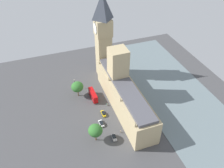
{
  "coord_description": "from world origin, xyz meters",
  "views": [
    {
      "loc": [
        36.31,
        86.39,
        92.44
      ],
      "look_at": [
        1.0,
        -11.67,
        8.45
      ],
      "focal_mm": 37.5,
      "sensor_mm": 36.0,
      "label": 1
    }
  ],
  "objects_px": {
    "parliament_building": "(123,92)",
    "plane_tree_near_tower": "(77,87)",
    "double_decker_bus_leading": "(93,95)",
    "car_white_midblock": "(101,123)",
    "car_yellow_cab_corner": "(103,114)",
    "pedestrian_kerbside": "(120,132)",
    "plane_tree_far_end": "(95,130)",
    "street_lamp_trailing": "(75,82)",
    "pedestrian_opposite_hall": "(107,105)",
    "clock_tower": "(103,36)",
    "pedestrian_by_river_gate": "(107,104)",
    "car_silver_under_trees": "(114,137)"
  },
  "relations": [
    {
      "from": "car_white_midblock",
      "to": "pedestrian_kerbside",
      "type": "bearing_deg",
      "value": -50.18
    },
    {
      "from": "car_white_midblock",
      "to": "plane_tree_far_end",
      "type": "height_order",
      "value": "plane_tree_far_end"
    },
    {
      "from": "car_yellow_cab_corner",
      "to": "car_white_midblock",
      "type": "xyz_separation_m",
      "value": [
        3.16,
        6.28,
        0.0
      ]
    },
    {
      "from": "parliament_building",
      "to": "car_white_midblock",
      "type": "bearing_deg",
      "value": 32.44
    },
    {
      "from": "plane_tree_near_tower",
      "to": "street_lamp_trailing",
      "type": "distance_m",
      "value": 7.93
    },
    {
      "from": "pedestrian_kerbside",
      "to": "parliament_building",
      "type": "bearing_deg",
      "value": 157.57
    },
    {
      "from": "double_decker_bus_leading",
      "to": "street_lamp_trailing",
      "type": "relative_size",
      "value": 1.62
    },
    {
      "from": "plane_tree_far_end",
      "to": "plane_tree_near_tower",
      "type": "height_order",
      "value": "plane_tree_far_end"
    },
    {
      "from": "parliament_building",
      "to": "pedestrian_kerbside",
      "type": "distance_m",
      "value": 22.17
    },
    {
      "from": "street_lamp_trailing",
      "to": "car_white_midblock",
      "type": "bearing_deg",
      "value": 100.24
    },
    {
      "from": "car_silver_under_trees",
      "to": "pedestrian_opposite_hall",
      "type": "distance_m",
      "value": 23.26
    },
    {
      "from": "parliament_building",
      "to": "car_silver_under_trees",
      "type": "bearing_deg",
      "value": 58.22
    },
    {
      "from": "pedestrian_kerbside",
      "to": "plane_tree_far_end",
      "type": "relative_size",
      "value": 0.17
    },
    {
      "from": "pedestrian_by_river_gate",
      "to": "street_lamp_trailing",
      "type": "distance_m",
      "value": 25.26
    },
    {
      "from": "parliament_building",
      "to": "pedestrian_opposite_hall",
      "type": "distance_m",
      "value": 12.27
    },
    {
      "from": "parliament_building",
      "to": "car_yellow_cab_corner",
      "type": "relative_size",
      "value": 12.45
    },
    {
      "from": "parliament_building",
      "to": "pedestrian_by_river_gate",
      "type": "xyz_separation_m",
      "value": [
        8.66,
        -2.55,
        -8.53
      ]
    },
    {
      "from": "double_decker_bus_leading",
      "to": "plane_tree_near_tower",
      "type": "bearing_deg",
      "value": -37.28
    },
    {
      "from": "double_decker_bus_leading",
      "to": "pedestrian_by_river_gate",
      "type": "height_order",
      "value": "double_decker_bus_leading"
    },
    {
      "from": "pedestrian_kerbside",
      "to": "car_white_midblock",
      "type": "bearing_deg",
      "value": -136.16
    },
    {
      "from": "plane_tree_far_end",
      "to": "car_yellow_cab_corner",
      "type": "bearing_deg",
      "value": -120.17
    },
    {
      "from": "parliament_building",
      "to": "street_lamp_trailing",
      "type": "height_order",
      "value": "parliament_building"
    },
    {
      "from": "clock_tower",
      "to": "pedestrian_opposite_hall",
      "type": "relative_size",
      "value": 36.13
    },
    {
      "from": "car_white_midblock",
      "to": "car_yellow_cab_corner",
      "type": "bearing_deg",
      "value": 61.74
    },
    {
      "from": "pedestrian_by_river_gate",
      "to": "clock_tower",
      "type": "bearing_deg",
      "value": -151.31
    },
    {
      "from": "pedestrian_kerbside",
      "to": "plane_tree_near_tower",
      "type": "height_order",
      "value": "plane_tree_near_tower"
    },
    {
      "from": "double_decker_bus_leading",
      "to": "pedestrian_kerbside",
      "type": "bearing_deg",
      "value": 99.06
    },
    {
      "from": "double_decker_bus_leading",
      "to": "pedestrian_opposite_hall",
      "type": "xyz_separation_m",
      "value": [
        -5.75,
        8.49,
        -1.96
      ]
    },
    {
      "from": "pedestrian_kerbside",
      "to": "plane_tree_near_tower",
      "type": "distance_m",
      "value": 37.49
    },
    {
      "from": "car_white_midblock",
      "to": "car_silver_under_trees",
      "type": "bearing_deg",
      "value": -75.05
    },
    {
      "from": "car_silver_under_trees",
      "to": "plane_tree_near_tower",
      "type": "bearing_deg",
      "value": -73.08
    },
    {
      "from": "car_silver_under_trees",
      "to": "street_lamp_trailing",
      "type": "xyz_separation_m",
      "value": [
        9.24,
        -44.38,
        3.64
      ]
    },
    {
      "from": "double_decker_bus_leading",
      "to": "plane_tree_far_end",
      "type": "relative_size",
      "value": 1.07
    },
    {
      "from": "car_yellow_cab_corner",
      "to": "car_white_midblock",
      "type": "height_order",
      "value": "same"
    },
    {
      "from": "car_white_midblock",
      "to": "parliament_building",
      "type": "bearing_deg",
      "value": 30.91
    },
    {
      "from": "parliament_building",
      "to": "plane_tree_near_tower",
      "type": "bearing_deg",
      "value": -36.01
    },
    {
      "from": "clock_tower",
      "to": "car_yellow_cab_corner",
      "type": "xyz_separation_m",
      "value": [
        12.15,
        35.2,
        -27.21
      ]
    },
    {
      "from": "pedestrian_kerbside",
      "to": "pedestrian_by_river_gate",
      "type": "bearing_deg",
      "value": -177.45
    },
    {
      "from": "car_white_midblock",
      "to": "street_lamp_trailing",
      "type": "relative_size",
      "value": 0.73
    },
    {
      "from": "pedestrian_by_river_gate",
      "to": "pedestrian_kerbside",
      "type": "xyz_separation_m",
      "value": [
        -0.02,
        21.14,
        0.06
      ]
    },
    {
      "from": "parliament_building",
      "to": "car_yellow_cab_corner",
      "type": "bearing_deg",
      "value": 16.89
    },
    {
      "from": "clock_tower",
      "to": "plane_tree_near_tower",
      "type": "distance_m",
      "value": 33.83
    },
    {
      "from": "pedestrian_opposite_hall",
      "to": "parliament_building",
      "type": "bearing_deg",
      "value": 128.97
    },
    {
      "from": "clock_tower",
      "to": "pedestrian_by_river_gate",
      "type": "bearing_deg",
      "value": 74.56
    },
    {
      "from": "plane_tree_near_tower",
      "to": "clock_tower",
      "type": "bearing_deg",
      "value": -144.14
    },
    {
      "from": "plane_tree_far_end",
      "to": "plane_tree_near_tower",
      "type": "distance_m",
      "value": 34.62
    },
    {
      "from": "car_silver_under_trees",
      "to": "double_decker_bus_leading",
      "type": "bearing_deg",
      "value": -84.34
    },
    {
      "from": "pedestrian_opposite_hall",
      "to": "street_lamp_trailing",
      "type": "relative_size",
      "value": 0.23
    },
    {
      "from": "car_white_midblock",
      "to": "plane_tree_near_tower",
      "type": "bearing_deg",
      "value": 101.23
    },
    {
      "from": "clock_tower",
      "to": "street_lamp_trailing",
      "type": "relative_size",
      "value": 8.34
    }
  ]
}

